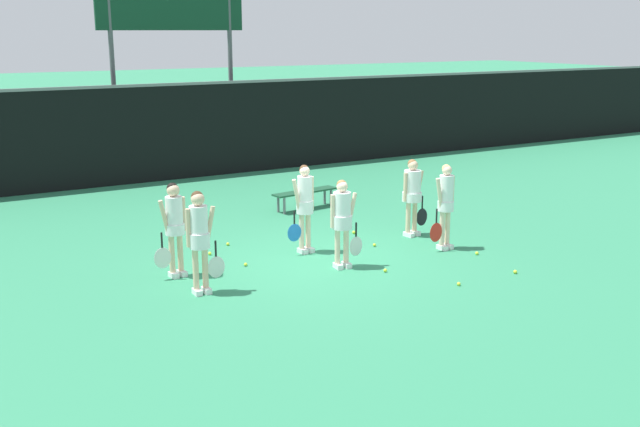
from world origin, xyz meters
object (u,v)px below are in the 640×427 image
object	(u,v)px
player_4	(304,202)
tennis_ball_8	(374,245)
tennis_ball_4	(477,253)
tennis_ball_7	(210,253)
player_2	(446,201)
tennis_ball_3	(228,244)
tennis_ball_0	(459,284)
scoreboard	(172,15)
player_1	(342,217)
player_0	(199,234)
tennis_ball_5	(246,264)
tennis_ball_2	(385,270)
player_5	(412,191)
tennis_ball_6	(354,232)
player_3	(174,222)
tennis_ball_1	(515,272)
bench_courtside	(305,193)

from	to	relation	value
player_4	tennis_ball_8	size ratio (longest dim) A/B	26.80
tennis_ball_4	tennis_ball_7	distance (m)	5.19
player_2	tennis_ball_3	size ratio (longest dim) A/B	25.39
player_2	tennis_ball_0	xyz separation A→B (m)	(-1.20, -1.87, -0.95)
scoreboard	tennis_ball_8	xyz separation A→B (m)	(0.53, -9.98, -4.63)
player_1	tennis_ball_4	world-z (taller)	player_1
player_0	tennis_ball_5	xyz separation A→B (m)	(1.24, 0.96, -0.99)
tennis_ball_3	player_1	bearing A→B (deg)	-62.28
tennis_ball_3	tennis_ball_7	bearing A→B (deg)	-142.96
player_4	tennis_ball_2	world-z (taller)	player_4
tennis_ball_4	player_5	bearing A→B (deg)	97.90
tennis_ball_6	tennis_ball_8	size ratio (longest dim) A/B	1.08
tennis_ball_3	tennis_ball_4	distance (m)	4.96
player_3	tennis_ball_0	xyz separation A→B (m)	(3.99, -2.92, -0.97)
player_0	tennis_ball_1	size ratio (longest dim) A/B	24.73
player_1	tennis_ball_8	bearing A→B (deg)	38.86
player_0	tennis_ball_8	size ratio (longest dim) A/B	26.71
tennis_ball_2	player_4	bearing A→B (deg)	109.60
tennis_ball_3	tennis_ball_4	xyz separation A→B (m)	(3.92, -3.04, 0.00)
player_1	player_3	size ratio (longest dim) A/B	0.97
player_2	tennis_ball_2	bearing A→B (deg)	-167.71
tennis_ball_7	player_5	bearing A→B (deg)	-11.05
player_1	tennis_ball_7	distance (m)	2.82
bench_courtside	tennis_ball_6	bearing A→B (deg)	-102.85
tennis_ball_4	tennis_ball_5	distance (m)	4.48
player_4	player_5	world-z (taller)	player_4
player_0	tennis_ball_4	world-z (taller)	player_0
player_2	tennis_ball_6	size ratio (longest dim) A/B	24.41
bench_courtside	tennis_ball_8	xyz separation A→B (m)	(-0.38, -3.55, -0.36)
scoreboard	player_0	size ratio (longest dim) A/B	3.40
player_1	tennis_ball_0	world-z (taller)	player_1
bench_courtside	tennis_ball_0	bearing A→B (deg)	-102.29
player_5	tennis_ball_0	size ratio (longest dim) A/B	25.33
tennis_ball_0	tennis_ball_4	xyz separation A→B (m)	(1.49, 1.21, 0.00)
tennis_ball_0	tennis_ball_8	bearing A→B (deg)	87.78
player_2	player_1	bearing A→B (deg)	173.48
player_5	tennis_ball_1	bearing A→B (deg)	-97.52
tennis_ball_8	player_5	bearing A→B (deg)	14.38
player_4	player_1	bearing A→B (deg)	-91.14
player_4	tennis_ball_2	bearing A→B (deg)	-77.53
player_4	tennis_ball_4	size ratio (longest dim) A/B	25.58
player_2	tennis_ball_8	world-z (taller)	player_2
player_4	tennis_ball_4	xyz separation A→B (m)	(2.80, -1.85, -0.98)
player_0	tennis_ball_6	size ratio (longest dim) A/B	24.77
player_5	tennis_ball_4	bearing A→B (deg)	-90.75
player_3	tennis_ball_6	xyz separation A→B (m)	(4.25, 0.79, -0.96)
scoreboard	player_4	distance (m)	10.33
scoreboard	tennis_ball_1	bearing A→B (deg)	-82.23
tennis_ball_6	player_1	bearing A→B (deg)	-128.13
tennis_ball_4	tennis_ball_6	size ratio (longest dim) A/B	0.97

